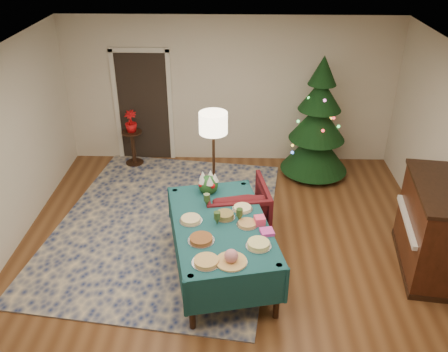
{
  "coord_description": "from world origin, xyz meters",
  "views": [
    {
      "loc": [
        0.12,
        -4.77,
        4.2
      ],
      "look_at": [
        -0.04,
        0.97,
        1.0
      ],
      "focal_mm": 38.0,
      "sensor_mm": 36.0,
      "label": 1
    }
  ],
  "objects_px": {
    "gift_box": "(260,220)",
    "christmas_tree": "(318,124)",
    "armchair": "(235,207)",
    "side_table": "(133,148)",
    "floor_lamp": "(213,130)",
    "potted_plant": "(131,126)",
    "piano": "(432,229)",
    "buffet_table": "(221,233)"
  },
  "relations": [
    {
      "from": "floor_lamp",
      "to": "gift_box",
      "type": "bearing_deg",
      "value": -65.63
    },
    {
      "from": "buffet_table",
      "to": "potted_plant",
      "type": "distance_m",
      "value": 3.53
    },
    {
      "from": "buffet_table",
      "to": "christmas_tree",
      "type": "xyz_separation_m",
      "value": [
        1.6,
        2.77,
        0.35
      ]
    },
    {
      "from": "armchair",
      "to": "side_table",
      "type": "bearing_deg",
      "value": -58.64
    },
    {
      "from": "buffet_table",
      "to": "gift_box",
      "type": "distance_m",
      "value": 0.53
    },
    {
      "from": "armchair",
      "to": "piano",
      "type": "bearing_deg",
      "value": 155.51
    },
    {
      "from": "gift_box",
      "to": "potted_plant",
      "type": "xyz_separation_m",
      "value": [
        -2.23,
        3.08,
        -0.06
      ]
    },
    {
      "from": "christmas_tree",
      "to": "armchair",
      "type": "bearing_deg",
      "value": -126.89
    },
    {
      "from": "armchair",
      "to": "floor_lamp",
      "type": "xyz_separation_m",
      "value": [
        -0.33,
        0.53,
        0.99
      ]
    },
    {
      "from": "gift_box",
      "to": "christmas_tree",
      "type": "distance_m",
      "value": 2.99
    },
    {
      "from": "armchair",
      "to": "christmas_tree",
      "type": "xyz_separation_m",
      "value": [
        1.42,
        1.9,
        0.52
      ]
    },
    {
      "from": "buffet_table",
      "to": "armchair",
      "type": "bearing_deg",
      "value": 78.81
    },
    {
      "from": "buffet_table",
      "to": "floor_lamp",
      "type": "distance_m",
      "value": 1.63
    },
    {
      "from": "gift_box",
      "to": "armchair",
      "type": "height_order",
      "value": "armchair"
    },
    {
      "from": "gift_box",
      "to": "side_table",
      "type": "height_order",
      "value": "gift_box"
    },
    {
      "from": "armchair",
      "to": "christmas_tree",
      "type": "relative_size",
      "value": 0.43
    },
    {
      "from": "floor_lamp",
      "to": "piano",
      "type": "relative_size",
      "value": 1.13
    },
    {
      "from": "buffet_table",
      "to": "side_table",
      "type": "height_order",
      "value": "buffet_table"
    },
    {
      "from": "floor_lamp",
      "to": "piano",
      "type": "xyz_separation_m",
      "value": [
        2.88,
        -1.2,
        -0.84
      ]
    },
    {
      "from": "potted_plant",
      "to": "buffet_table",
      "type": "bearing_deg",
      "value": -60.35
    },
    {
      "from": "armchair",
      "to": "side_table",
      "type": "height_order",
      "value": "armchair"
    },
    {
      "from": "side_table",
      "to": "potted_plant",
      "type": "relative_size",
      "value": 1.66
    },
    {
      "from": "potted_plant",
      "to": "piano",
      "type": "xyz_separation_m",
      "value": [
        4.48,
        -2.87,
        -0.17
      ]
    },
    {
      "from": "armchair",
      "to": "side_table",
      "type": "distance_m",
      "value": 2.92
    },
    {
      "from": "potted_plant",
      "to": "piano",
      "type": "height_order",
      "value": "piano"
    },
    {
      "from": "buffet_table",
      "to": "piano",
      "type": "bearing_deg",
      "value": 4.19
    },
    {
      "from": "gift_box",
      "to": "piano",
      "type": "height_order",
      "value": "piano"
    },
    {
      "from": "armchair",
      "to": "christmas_tree",
      "type": "bearing_deg",
      "value": -136.67
    },
    {
      "from": "floor_lamp",
      "to": "armchair",
      "type": "bearing_deg",
      "value": -58.36
    },
    {
      "from": "buffet_table",
      "to": "armchair",
      "type": "relative_size",
      "value": 2.39
    },
    {
      "from": "armchair",
      "to": "floor_lamp",
      "type": "distance_m",
      "value": 1.17
    },
    {
      "from": "floor_lamp",
      "to": "potted_plant",
      "type": "height_order",
      "value": "floor_lamp"
    },
    {
      "from": "buffet_table",
      "to": "floor_lamp",
      "type": "height_order",
      "value": "floor_lamp"
    },
    {
      "from": "armchair",
      "to": "side_table",
      "type": "relative_size",
      "value": 1.4
    },
    {
      "from": "buffet_table",
      "to": "piano",
      "type": "relative_size",
      "value": 1.47
    },
    {
      "from": "floor_lamp",
      "to": "buffet_table",
      "type": "bearing_deg",
      "value": -83.77
    },
    {
      "from": "gift_box",
      "to": "armchair",
      "type": "bearing_deg",
      "value": 109.54
    },
    {
      "from": "potted_plant",
      "to": "side_table",
      "type": "bearing_deg",
      "value": 0.0
    },
    {
      "from": "side_table",
      "to": "christmas_tree",
      "type": "height_order",
      "value": "christmas_tree"
    },
    {
      "from": "gift_box",
      "to": "side_table",
      "type": "bearing_deg",
      "value": 125.96
    },
    {
      "from": "buffet_table",
      "to": "armchair",
      "type": "height_order",
      "value": "armchair"
    },
    {
      "from": "floor_lamp",
      "to": "piano",
      "type": "distance_m",
      "value": 3.24
    }
  ]
}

